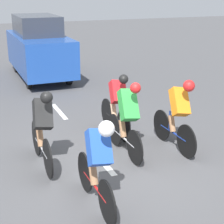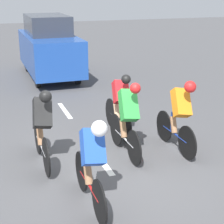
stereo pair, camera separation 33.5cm
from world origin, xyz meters
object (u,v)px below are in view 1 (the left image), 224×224
cyclist_blue (98,161)px  support_car (39,47)px  cyclist_black (42,127)px  cyclist_red (117,103)px  cyclist_orange (178,112)px  cyclist_green (127,117)px

cyclist_blue → support_car: bearing=-96.4°
cyclist_blue → cyclist_black: cyclist_black is taller
support_car → cyclist_red: bearing=94.0°
cyclist_black → cyclist_orange: 2.70m
cyclist_red → cyclist_blue: 2.99m
cyclist_red → cyclist_orange: bearing=123.9°
support_car → cyclist_black: bearing=78.6°
cyclist_orange → support_car: (1.25, -7.42, 0.30)m
cyclist_green → support_car: bearing=-88.6°
cyclist_red → cyclist_green: bearing=77.1°
cyclist_black → cyclist_orange: bearing=174.6°
cyclist_green → support_car: (0.18, -7.29, 0.31)m
cyclist_green → support_car: size_ratio=0.38×
cyclist_blue → cyclist_orange: bearing=-147.4°
cyclist_blue → cyclist_black: bearing=-74.9°
cyclist_red → cyclist_orange: (-0.82, 1.21, 0.06)m
cyclist_red → cyclist_blue: cyclist_blue is taller
cyclist_blue → cyclist_green: bearing=-126.9°
cyclist_green → cyclist_red: cyclist_green is taller
cyclist_green → cyclist_black: (1.62, -0.12, -0.01)m
cyclist_red → cyclist_orange: cyclist_orange is taller
cyclist_blue → support_car: (-0.99, -8.85, 0.32)m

